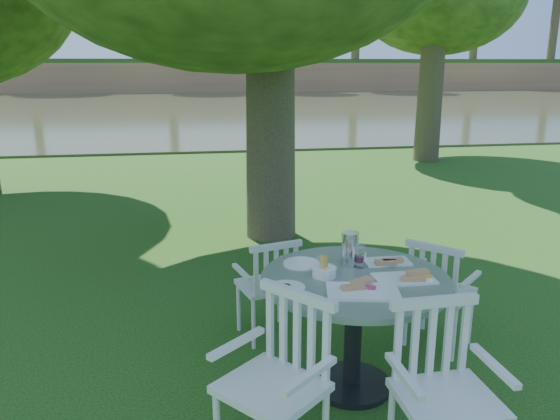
# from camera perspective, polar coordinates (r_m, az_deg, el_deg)

# --- Properties ---
(ground) EXTENTS (140.00, 140.00, 0.00)m
(ground) POSITION_cam_1_polar(r_m,az_deg,el_deg) (5.31, 0.35, -9.46)
(ground) COLOR #133A0C
(ground) RESTS_ON ground
(table) EXTENTS (1.26, 1.26, 0.83)m
(table) POSITION_cam_1_polar(r_m,az_deg,el_deg) (3.76, 7.76, -9.50)
(table) COLOR black
(table) RESTS_ON ground
(chair_ne) EXTENTS (0.62, 0.62, 0.90)m
(chair_ne) POSITION_cam_1_polar(r_m,az_deg,el_deg) (4.44, 16.03, -7.74)
(chair_ne) COLOR silver
(chair_ne) RESTS_ON ground
(chair_nw) EXTENTS (0.53, 0.51, 0.86)m
(chair_nw) POSITION_cam_1_polar(r_m,az_deg,el_deg) (4.42, -0.94, -7.53)
(chair_nw) COLOR silver
(chair_nw) RESTS_ON ground
(chair_sw) EXTENTS (0.69, 0.70, 1.01)m
(chair_sw) POSITION_cam_1_polar(r_m,az_deg,el_deg) (3.11, 0.34, -16.20)
(chair_sw) COLOR silver
(chair_sw) RESTS_ON ground
(chair_se) EXTENTS (0.52, 0.48, 0.99)m
(chair_se) POSITION_cam_1_polar(r_m,az_deg,el_deg) (3.17, 16.31, -16.46)
(chair_se) COLOR silver
(chair_se) RESTS_ON ground
(tableware) EXTENTS (1.10, 0.85, 0.24)m
(tableware) POSITION_cam_1_polar(r_m,az_deg,el_deg) (3.74, 7.47, -5.86)
(tableware) COLOR white
(tableware) RESTS_ON table
(river) EXTENTS (100.00, 28.00, 0.12)m
(river) POSITION_cam_1_polar(r_m,az_deg,el_deg) (27.86, -7.72, 10.45)
(river) COLOR #343821
(river) RESTS_ON ground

